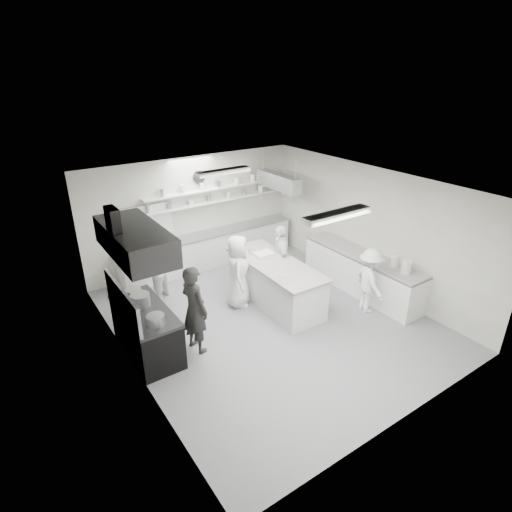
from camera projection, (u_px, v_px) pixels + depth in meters
floor at (269, 320)px, 9.24m from camera, size 6.00×7.00×0.02m
ceiling at (271, 186)px, 7.98m from camera, size 6.00×7.00×0.02m
wall_back at (193, 213)px, 11.24m from camera, size 6.00×0.04×3.00m
wall_front at (413, 343)px, 5.98m from camera, size 6.00×0.04×3.00m
wall_left at (126, 299)px, 7.08m from camera, size 0.04×7.00×3.00m
wall_right at (370, 229)px, 10.14m from camera, size 0.04×7.00×3.00m
stove at (147, 332)px, 8.02m from camera, size 0.80×1.80×0.90m
exhaust_hood at (135, 240)px, 7.23m from camera, size 0.85×2.00×0.50m
back_counter at (210, 249)px, 11.60m from camera, size 5.00×0.60×0.92m
shelf_lower at (218, 200)px, 11.40m from camera, size 4.20×0.26×0.04m
shelf_upper at (218, 188)px, 11.25m from camera, size 4.20×0.26×0.04m
pass_through_window at (147, 224)px, 10.58m from camera, size 1.30×0.04×1.00m
wall_clock at (199, 177)px, 10.92m from camera, size 0.32×0.05×0.32m
right_counter at (361, 273)px, 10.24m from camera, size 0.74×3.30×0.94m
pot_rack at (278, 181)px, 11.10m from camera, size 0.30×1.60×0.40m
light_fixture_front at (337, 215)px, 6.66m from camera, size 1.30×0.25×0.10m
light_fixture_rear at (223, 171)px, 9.36m from camera, size 1.30×0.25×0.10m
prep_island at (275, 283)px, 9.73m from camera, size 1.03×2.65×0.97m
stove_pot at (140, 301)px, 7.88m from camera, size 0.36×0.36×0.29m
cook_stove at (194, 309)px, 7.92m from camera, size 0.55×0.73×1.79m
cook_back at (152, 267)px, 9.62m from camera, size 1.08×1.06×1.76m
cook_island_left at (238, 271)px, 9.48m from camera, size 0.90×0.99×1.71m
cook_island_right at (281, 258)px, 10.17m from camera, size 0.82×1.06×1.67m
cook_right at (370, 281)px, 9.28m from camera, size 0.85×1.11×1.51m
bowl_island_a at (255, 252)px, 10.07m from camera, size 0.35×0.35×0.07m
bowl_island_b at (282, 276)px, 8.95m from camera, size 0.22×0.22×0.07m
bowl_right at (374, 255)px, 10.03m from camera, size 0.28×0.28×0.05m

